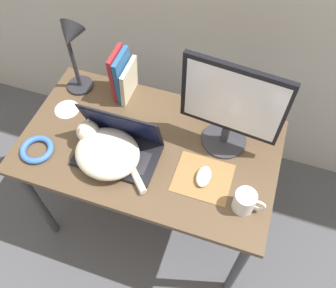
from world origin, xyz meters
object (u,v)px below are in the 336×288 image
Objects in this scene: cat at (106,151)px; book_row at (123,77)px; mug at (245,202)px; cd_disc at (67,109)px; laptop at (119,146)px; external_monitor at (231,107)px; desk_lamp at (72,47)px; computer_mouse at (204,176)px; cable_coil at (37,149)px.

book_row is at bearing 100.68° from cat.
mug is 0.94m from cd_disc.
external_monitor is (0.43, 0.20, 0.19)m from laptop.
laptop is at bearing 53.90° from cat.
desk_lamp reaches higher than laptop.
mug is (0.15, -0.29, -0.19)m from external_monitor.
computer_mouse reaches higher than cd_disc.
laptop is 0.94× the size of cat.
desk_lamp is at bearing 129.71° from cat.
external_monitor is 0.56m from book_row.
external_monitor is 3.74× the size of cd_disc.
external_monitor is 1.04× the size of desk_lamp.
laptop is 2.41× the size of cable_coil.
laptop is at bearing -23.28° from cd_disc.
external_monitor is 0.31m from computer_mouse.
desk_lamp reaches higher than book_row.
cable_coil is at bearing -178.51° from mug.
desk_lamp is (-0.20, -0.06, 0.17)m from book_row.
laptop is at bearing -41.81° from desk_lamp.
laptop is 0.39m from computer_mouse.
cat is 0.36m from cd_disc.
mug is at bearing -3.65° from cat.
external_monitor reaches higher than laptop.
cable_coil is 1.24× the size of cd_disc.
laptop is 0.37m from cable_coil.
book_row is 0.59× the size of desk_lamp.
cd_disc is at bearing 167.67° from computer_mouse.
book_row reaches higher than laptop.
cat is at bearing -174.99° from computer_mouse.
cat is 1.49× the size of book_row.
laptop is at bearing -154.37° from external_monitor.
external_monitor is 0.80m from cd_disc.
desk_lamp reaches higher than computer_mouse.
external_monitor is at bearing -5.56° from desk_lamp.
computer_mouse is at bearing -12.33° from cd_disc.
cd_disc is (-0.73, 0.16, -0.02)m from computer_mouse.
mug is 1.07× the size of cd_disc.
book_row is (-0.11, 0.33, 0.07)m from laptop.
external_monitor is 3.49× the size of mug.
computer_mouse is at bearing 157.66° from mug.
cat is at bearing -79.32° from book_row.
computer_mouse is 0.40× the size of book_row.
cd_disc is (-0.34, 0.15, -0.04)m from laptop.
mug is (0.92, 0.02, 0.04)m from cable_coil.
desk_lamp is at bearing 138.19° from laptop.
laptop reaches higher than cd_disc.
external_monitor is 4.34× the size of computer_mouse.
external_monitor is at bearing 116.97° from mug.
cable_coil is at bearing -172.24° from computer_mouse.
book_row is at bearing 145.23° from computer_mouse.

